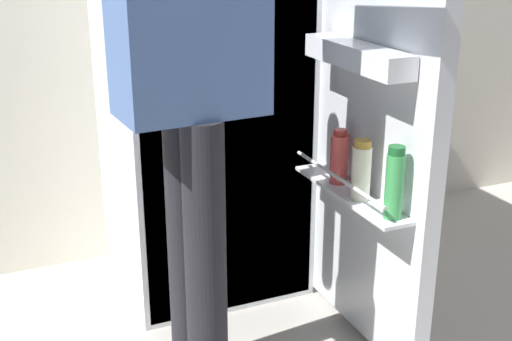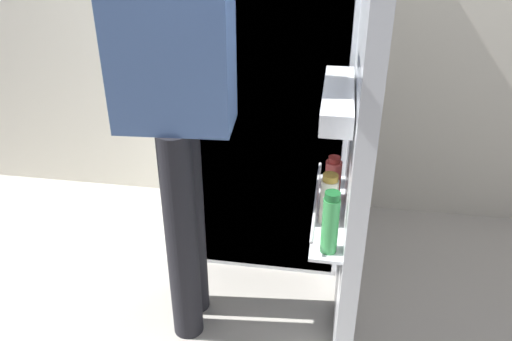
% 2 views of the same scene
% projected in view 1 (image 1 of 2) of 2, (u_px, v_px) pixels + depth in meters
% --- Properties ---
extents(refrigerator, '(0.73, 1.29, 1.73)m').
position_uv_depth(refrigerator, '(212.00, 70.00, 2.49)').
color(refrigerator, silver).
rests_on(refrigerator, ground_plane).
extents(person, '(0.57, 0.70, 1.77)m').
position_uv_depth(person, '(193.00, 46.00, 1.78)').
color(person, black).
rests_on(person, ground_plane).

